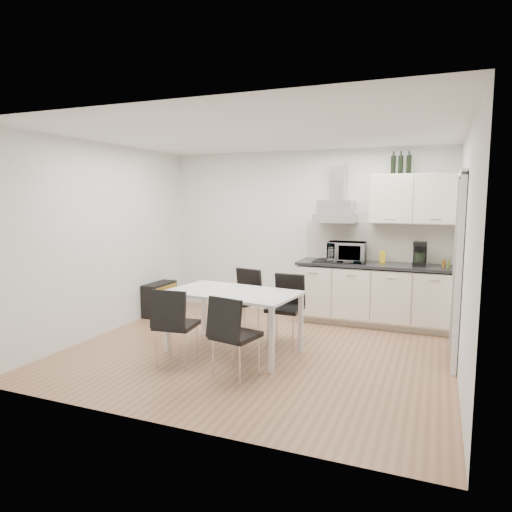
{
  "coord_description": "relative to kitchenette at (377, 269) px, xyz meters",
  "views": [
    {
      "loc": [
        2.0,
        -5.02,
        1.87
      ],
      "look_at": [
        -0.24,
        0.53,
        1.1
      ],
      "focal_mm": 32.0,
      "sensor_mm": 36.0,
      "label": 1
    }
  ],
  "objects": [
    {
      "name": "ground",
      "position": [
        -1.19,
        -1.73,
        -0.83
      ],
      "size": [
        4.5,
        4.5,
        0.0
      ],
      "primitive_type": "plane",
      "color": "#A47857",
      "rests_on": "ground"
    },
    {
      "name": "wall_front",
      "position": [
        -1.19,
        -3.73,
        0.47
      ],
      "size": [
        4.5,
        0.1,
        2.6
      ],
      "primitive_type": "cube",
      "color": "white",
      "rests_on": "ground"
    },
    {
      "name": "kitchenette",
      "position": [
        0.0,
        0.0,
        0.0
      ],
      "size": [
        2.22,
        0.64,
        2.52
      ],
      "color": "beige",
      "rests_on": "ground"
    },
    {
      "name": "ceiling",
      "position": [
        -1.19,
        -1.73,
        1.77
      ],
      "size": [
        4.5,
        4.5,
        0.0
      ],
      "primitive_type": "plane",
      "color": "white",
      "rests_on": "wall_back"
    },
    {
      "name": "floor_speaker",
      "position": [
        -2.33,
        0.17,
        -0.69
      ],
      "size": [
        0.2,
        0.19,
        0.28
      ],
      "primitive_type": "cube",
      "rotation": [
        0.0,
        0.0,
        0.32
      ],
      "color": "black",
      "rests_on": "ground"
    },
    {
      "name": "chair_far_left",
      "position": [
        -1.68,
        -1.12,
        -0.39
      ],
      "size": [
        0.53,
        0.58,
        0.88
      ],
      "primitive_type": null,
      "rotation": [
        0.0,
        0.0,
        2.95
      ],
      "color": "black",
      "rests_on": "ground"
    },
    {
      "name": "doorway",
      "position": [
        1.02,
        -1.18,
        0.22
      ],
      "size": [
        0.08,
        1.04,
        2.1
      ],
      "primitive_type": "cube",
      "color": "white",
      "rests_on": "ground"
    },
    {
      "name": "chair_far_right",
      "position": [
        -0.98,
        -1.32,
        -0.39
      ],
      "size": [
        0.45,
        0.51,
        0.88
      ],
      "primitive_type": null,
      "rotation": [
        0.0,
        0.0,
        3.12
      ],
      "color": "black",
      "rests_on": "ground"
    },
    {
      "name": "guitar_amp",
      "position": [
        -3.29,
        -0.71,
        -0.57
      ],
      "size": [
        0.28,
        0.63,
        0.52
      ],
      "rotation": [
        0.0,
        0.0,
        -0.02
      ],
      "color": "black",
      "rests_on": "ground"
    },
    {
      "name": "chair_near_left",
      "position": [
        -1.88,
        -2.48,
        -0.39
      ],
      "size": [
        0.49,
        0.55,
        0.88
      ],
      "primitive_type": null,
      "rotation": [
        0.0,
        0.0,
        0.11
      ],
      "color": "black",
      "rests_on": "ground"
    },
    {
      "name": "dining_table",
      "position": [
        -1.46,
        -1.86,
        -0.15
      ],
      "size": [
        1.63,
        1.06,
        0.75
      ],
      "rotation": [
        0.0,
        0.0,
        -0.12
      ],
      "color": "white",
      "rests_on": "ground"
    },
    {
      "name": "chair_near_right",
      "position": [
        -1.1,
        -2.59,
        -0.39
      ],
      "size": [
        0.54,
        0.58,
        0.88
      ],
      "primitive_type": null,
      "rotation": [
        0.0,
        0.0,
        -0.21
      ],
      "color": "black",
      "rests_on": "ground"
    },
    {
      "name": "wall_left",
      "position": [
        -3.44,
        -1.73,
        0.47
      ],
      "size": [
        0.1,
        4.0,
        2.6
      ],
      "primitive_type": "cube",
      "color": "white",
      "rests_on": "ground"
    },
    {
      "name": "wall_back",
      "position": [
        -1.19,
        0.27,
        0.47
      ],
      "size": [
        4.5,
        0.1,
        2.6
      ],
      "primitive_type": "cube",
      "color": "white",
      "rests_on": "ground"
    },
    {
      "name": "wall_right",
      "position": [
        1.06,
        -1.73,
        0.47
      ],
      "size": [
        0.1,
        4.0,
        2.6
      ],
      "primitive_type": "cube",
      "color": "white",
      "rests_on": "ground"
    }
  ]
}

